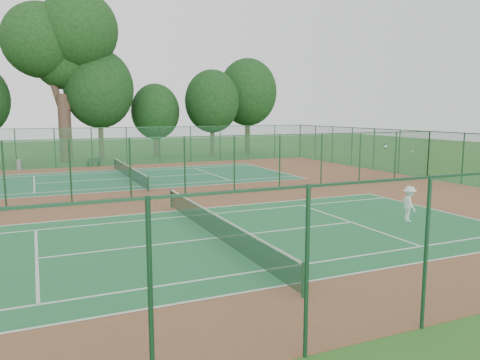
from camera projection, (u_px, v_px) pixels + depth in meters
name	position (u px, v px, depth m)	size (l,w,h in m)	color
ground	(159.00, 199.00, 26.27)	(120.00, 120.00, 0.00)	#27571B
red_pad	(159.00, 199.00, 26.27)	(40.00, 36.00, 0.01)	brown
court_near	(216.00, 238.00, 18.12)	(23.77, 10.97, 0.01)	#1F6337
court_far	(129.00, 178.00, 34.41)	(23.77, 10.97, 0.01)	#1F6342
fence_north	(110.00, 146.00, 42.31)	(40.00, 0.09, 3.50)	#1A4E28
fence_south	(370.00, 262.00, 9.72)	(40.00, 0.09, 3.50)	#1A4E2B
fence_east	(428.00, 155.00, 34.01)	(0.09, 36.00, 3.50)	#1B5232
fence_divider	(158.00, 168.00, 26.02)	(40.00, 0.09, 3.50)	#1B512D
tennis_net_near	(216.00, 225.00, 18.04)	(0.10, 12.90, 0.97)	#13351D
tennis_net_far	(129.00, 171.00, 34.34)	(0.10, 12.90, 0.97)	#12321C
player_near	(409.00, 204.00, 20.76)	(1.03, 0.59, 1.59)	white
trash_bin	(19.00, 165.00, 39.13)	(0.50, 0.50, 0.90)	slate
bench	(94.00, 162.00, 41.51)	(1.34, 0.86, 0.80)	#11311A
stray_ball_a	(154.00, 200.00, 25.66)	(0.07, 0.07, 0.07)	#D6F037
stray_ball_b	(233.00, 193.00, 27.80)	(0.07, 0.07, 0.07)	#C1D631
stray_ball_c	(160.00, 202.00, 25.30)	(0.07, 0.07, 0.07)	yellow
big_tree	(62.00, 41.00, 44.34)	(10.62, 7.78, 16.32)	#3E2B21
evergreen_row	(106.00, 159.00, 48.42)	(39.00, 5.00, 12.00)	black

